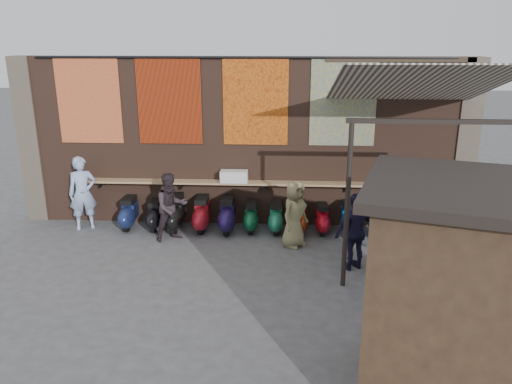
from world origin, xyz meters
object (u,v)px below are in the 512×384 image
(scooter_stool_5, at_px, (251,217))
(scooter_stool_10, at_px, (376,219))
(shelf_box, at_px, (234,176))
(diner_left, at_px, (83,193))
(scooter_stool_3, at_px, (202,214))
(scooter_stool_8, at_px, (322,219))
(scooter_stool_7, at_px, (299,217))
(scooter_stool_0, at_px, (129,213))
(scooter_stool_4, at_px, (227,215))
(scooter_stool_9, at_px, (348,218))
(shopper_grey, at_px, (402,238))
(scooter_stool_2, at_px, (176,213))
(scooter_stool_6, at_px, (276,218))
(scooter_stool_1, at_px, (155,215))
(market_stall, at_px, (484,309))
(shopper_navy, at_px, (356,232))
(diner_right, at_px, (171,207))
(shopper_tan, at_px, (295,214))

(scooter_stool_5, bearing_deg, scooter_stool_10, -1.40)
(shelf_box, relative_size, diner_left, 0.37)
(scooter_stool_3, bearing_deg, scooter_stool_8, -0.05)
(scooter_stool_5, bearing_deg, scooter_stool_7, -1.76)
(scooter_stool_0, relative_size, scooter_stool_4, 0.92)
(scooter_stool_9, relative_size, shopper_grey, 0.44)
(scooter_stool_5, distance_m, shopper_grey, 3.84)
(scooter_stool_0, distance_m, diner_left, 1.18)
(scooter_stool_2, xyz_separation_m, scooter_stool_10, (4.70, -0.02, -0.04))
(scooter_stool_6, bearing_deg, scooter_stool_1, 179.53)
(scooter_stool_0, height_order, scooter_stool_1, scooter_stool_0)
(scooter_stool_7, bearing_deg, shopper_grey, -52.57)
(scooter_stool_8, bearing_deg, scooter_stool_10, -2.53)
(scooter_stool_10, bearing_deg, shopper_grey, -89.10)
(scooter_stool_3, bearing_deg, scooter_stool_7, -0.51)
(scooter_stool_2, xyz_separation_m, market_stall, (4.89, -5.71, 0.96))
(scooter_stool_7, height_order, market_stall, market_stall)
(shelf_box, bearing_deg, scooter_stool_6, -16.83)
(scooter_stool_0, xyz_separation_m, shopper_navy, (5.12, -1.92, 0.41))
(diner_right, height_order, shopper_tan, diner_right)
(scooter_stool_4, height_order, shopper_grey, shopper_grey)
(scooter_stool_4, bearing_deg, scooter_stool_9, 0.68)
(scooter_stool_0, distance_m, scooter_stool_6, 3.53)
(scooter_stool_8, bearing_deg, scooter_stool_2, -179.43)
(market_stall, bearing_deg, scooter_stool_4, 139.44)
(scooter_stool_3, height_order, shopper_navy, shopper_navy)
(shopper_grey, bearing_deg, scooter_stool_7, -55.87)
(shopper_tan, bearing_deg, market_stall, -119.35)
(scooter_stool_9, xyz_separation_m, market_stall, (0.83, -5.73, 1.01))
(scooter_stool_2, relative_size, shopper_grey, 0.50)
(scooter_stool_1, bearing_deg, shopper_navy, -22.91)
(scooter_stool_5, bearing_deg, diner_left, -179.67)
(shopper_grey, xyz_separation_m, market_stall, (0.16, -3.35, 0.50))
(scooter_stool_1, distance_m, diner_left, 1.79)
(scooter_stool_1, relative_size, scooter_stool_9, 0.93)
(shopper_tan, bearing_deg, scooter_stool_4, 101.14)
(scooter_stool_0, height_order, shopper_tan, shopper_tan)
(scooter_stool_8, height_order, market_stall, market_stall)
(diner_left, bearing_deg, shelf_box, -19.63)
(shopper_grey, bearing_deg, scooter_stool_9, -77.48)
(scooter_stool_6, height_order, scooter_stool_8, scooter_stool_6)
(shelf_box, distance_m, shopper_navy, 3.42)
(scooter_stool_7, xyz_separation_m, shopper_grey, (1.82, -2.37, 0.50))
(scooter_stool_10, bearing_deg, scooter_stool_7, 178.83)
(scooter_stool_3, xyz_separation_m, scooter_stool_9, (3.44, -0.02, -0.03))
(scooter_stool_5, relative_size, scooter_stool_6, 0.99)
(diner_left, height_order, shopper_tan, diner_left)
(scooter_stool_0, distance_m, shopper_grey, 6.39)
(diner_right, bearing_deg, scooter_stool_8, -23.56)
(scooter_stool_2, height_order, scooter_stool_6, scooter_stool_2)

